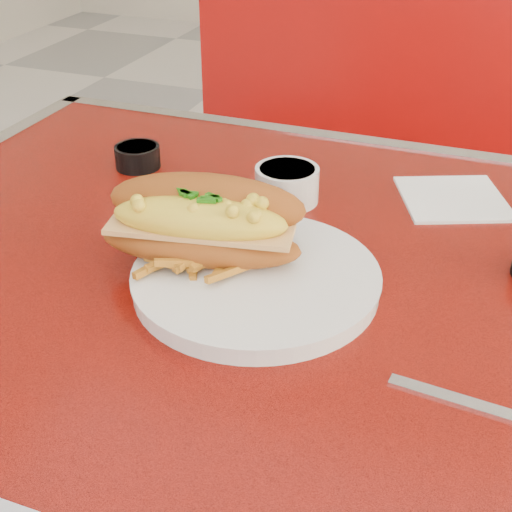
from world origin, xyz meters
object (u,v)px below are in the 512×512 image
(fork, at_px, (303,286))
(knife, at_px, (509,414))
(mac_hoagie, at_px, (202,222))
(sauce_cup_left, at_px, (137,155))
(gravy_ramekin, at_px, (287,183))
(dinner_plate, at_px, (256,279))
(diner_table, at_px, (322,385))
(booth_bench_far, at_px, (412,273))

(fork, relative_size, knife, 0.84)
(mac_hoagie, height_order, sauce_cup_left, mac_hoagie)
(knife, bearing_deg, gravy_ramekin, 139.48)
(dinner_plate, height_order, fork, same)
(sauce_cup_left, xyz_separation_m, knife, (0.54, -0.34, -0.02))
(dinner_plate, relative_size, sauce_cup_left, 4.74)
(fork, xyz_separation_m, knife, (0.21, -0.10, -0.02))
(knife, bearing_deg, diner_table, 147.26)
(gravy_ramekin, relative_size, knife, 0.62)
(booth_bench_far, height_order, sauce_cup_left, booth_bench_far)
(mac_hoagie, height_order, fork, mac_hoagie)
(diner_table, xyz_separation_m, booth_bench_far, (0.00, 0.81, -0.32))
(diner_table, height_order, gravy_ramekin, gravy_ramekin)
(fork, bearing_deg, dinner_plate, 60.86)
(fork, distance_m, gravy_ramekin, 0.23)
(diner_table, xyz_separation_m, sauce_cup_left, (-0.34, 0.18, 0.18))
(booth_bench_far, bearing_deg, diner_table, -90.00)
(gravy_ramekin, xyz_separation_m, sauce_cup_left, (-0.24, 0.03, -0.01))
(booth_bench_far, xyz_separation_m, sauce_cup_left, (-0.34, -0.63, 0.50))
(knife, bearing_deg, fork, 160.41)
(booth_bench_far, distance_m, mac_hoagie, 1.02)
(dinner_plate, bearing_deg, booth_bench_far, 85.54)
(booth_bench_far, bearing_deg, gravy_ramekin, -99.00)
(mac_hoagie, height_order, gravy_ramekin, mac_hoagie)
(booth_bench_far, xyz_separation_m, knife, (0.20, -0.97, 0.49))
(fork, height_order, gravy_ramekin, gravy_ramekin)
(dinner_plate, xyz_separation_m, mac_hoagie, (-0.07, 0.01, 0.05))
(diner_table, height_order, fork, fork)
(dinner_plate, distance_m, gravy_ramekin, 0.21)
(mac_hoagie, relative_size, fork, 1.59)
(mac_hoagie, bearing_deg, booth_bench_far, 70.64)
(diner_table, distance_m, mac_hoagie, 0.26)
(booth_bench_far, distance_m, knife, 1.10)
(mac_hoagie, distance_m, knife, 0.36)
(dinner_plate, bearing_deg, gravy_ramekin, 99.83)
(knife, bearing_deg, mac_hoagie, 165.60)
(diner_table, xyz_separation_m, mac_hoagie, (-0.14, -0.04, 0.22))
(diner_table, relative_size, booth_bench_far, 1.03)
(booth_bench_far, relative_size, dinner_plate, 3.71)
(booth_bench_far, bearing_deg, knife, -78.19)
(diner_table, distance_m, fork, 0.19)
(diner_table, distance_m, dinner_plate, 0.19)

